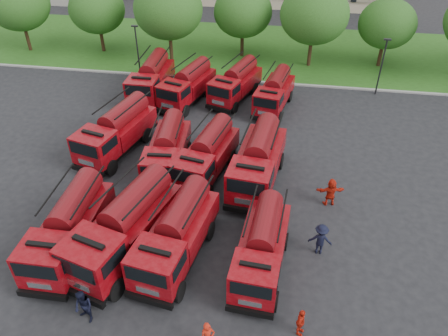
% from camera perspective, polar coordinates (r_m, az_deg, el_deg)
% --- Properties ---
extents(ground, '(140.00, 140.00, 0.00)m').
position_cam_1_polar(ground, '(27.43, -1.69, -4.85)').
color(ground, black).
rests_on(ground, ground).
extents(lawn, '(70.00, 16.00, 0.12)m').
position_cam_1_polar(lawn, '(49.75, 3.81, 15.19)').
color(lawn, '#204813').
rests_on(lawn, ground).
extents(curb, '(70.00, 0.30, 0.14)m').
position_cam_1_polar(curb, '(42.34, 2.68, 11.27)').
color(curb, gray).
rests_on(curb, ground).
extents(tree_0, '(6.30, 6.30, 7.70)m').
position_cam_1_polar(tree_0, '(52.28, -25.29, 18.82)').
color(tree_0, '#382314').
rests_on(tree_0, ground).
extents(tree_1, '(5.71, 5.71, 6.98)m').
position_cam_1_polar(tree_1, '(49.47, -16.27, 19.29)').
color(tree_1, '#382314').
rests_on(tree_1, ground).
extents(tree_2, '(6.72, 6.72, 8.22)m').
position_cam_1_polar(tree_2, '(45.21, -7.31, 19.88)').
color(tree_2, '#382314').
rests_on(tree_2, ground).
extents(tree_3, '(5.88, 5.88, 7.19)m').
position_cam_1_polar(tree_3, '(46.45, 2.48, 19.71)').
color(tree_3, '#382314').
rests_on(tree_3, ground).
extents(tree_4, '(6.55, 6.55, 8.01)m').
position_cam_1_polar(tree_4, '(44.64, 11.73, 19.05)').
color(tree_4, '#382314').
rests_on(tree_4, ground).
extents(tree_5, '(5.46, 5.46, 6.68)m').
position_cam_1_polar(tree_5, '(46.69, 20.54, 17.22)').
color(tree_5, '#382314').
rests_on(tree_5, ground).
extents(lamp_post_0, '(0.60, 0.25, 5.11)m').
position_cam_1_polar(lamp_post_0, '(42.72, -11.24, 14.99)').
color(lamp_post_0, black).
rests_on(lamp_post_0, ground).
extents(lamp_post_1, '(0.60, 0.25, 5.11)m').
position_cam_1_polar(lamp_post_1, '(41.17, 19.94, 12.68)').
color(lamp_post_1, black).
rests_on(lamp_post_1, ground).
extents(fire_truck_0, '(2.73, 7.30, 3.31)m').
position_cam_1_polar(fire_truck_0, '(24.98, -19.51, -7.33)').
color(fire_truck_0, black).
rests_on(fire_truck_0, ground).
extents(fire_truck_1, '(4.81, 8.34, 3.60)m').
position_cam_1_polar(fire_truck_1, '(24.00, -12.79, -7.47)').
color(fire_truck_1, black).
rests_on(fire_truck_1, ground).
extents(fire_truck_2, '(3.59, 7.47, 3.26)m').
position_cam_1_polar(fire_truck_2, '(23.38, -6.22, -8.60)').
color(fire_truck_2, black).
rests_on(fire_truck_2, ground).
extents(fire_truck_3, '(2.82, 6.74, 3.00)m').
position_cam_1_polar(fire_truck_3, '(22.86, 4.95, -10.29)').
color(fire_truck_3, black).
rests_on(fire_truck_3, ground).
extents(fire_truck_4, '(4.27, 7.69, 3.32)m').
position_cam_1_polar(fire_truck_4, '(32.25, -13.85, 4.72)').
color(fire_truck_4, black).
rests_on(fire_truck_4, ground).
extents(fire_truck_5, '(2.88, 6.92, 3.08)m').
position_cam_1_polar(fire_truck_5, '(29.79, -7.41, 2.39)').
color(fire_truck_5, black).
rests_on(fire_truck_5, ground).
extents(fire_truck_6, '(3.72, 7.19, 3.12)m').
position_cam_1_polar(fire_truck_6, '(29.03, -2.28, 1.74)').
color(fire_truck_6, black).
rests_on(fire_truck_6, ground).
extents(fire_truck_7, '(3.44, 7.80, 3.44)m').
position_cam_1_polar(fire_truck_7, '(28.30, 4.46, 1.00)').
color(fire_truck_7, black).
rests_on(fire_truck_7, ground).
extents(fire_truck_8, '(2.69, 7.23, 3.28)m').
position_cam_1_polar(fire_truck_8, '(39.51, -9.49, 11.41)').
color(fire_truck_8, black).
rests_on(fire_truck_8, ground).
extents(fire_truck_9, '(4.17, 7.11, 3.07)m').
position_cam_1_polar(fire_truck_9, '(38.27, -4.80, 10.75)').
color(fire_truck_9, black).
rests_on(fire_truck_9, ground).
extents(fire_truck_10, '(4.25, 7.01, 3.02)m').
position_cam_1_polar(fire_truck_10, '(38.60, 1.53, 11.06)').
color(fire_truck_10, black).
rests_on(fire_truck_10, ground).
extents(fire_truck_11, '(3.33, 6.60, 2.87)m').
position_cam_1_polar(fire_truck_11, '(37.37, 6.62, 9.79)').
color(fire_truck_11, black).
rests_on(fire_truck_11, ground).
extents(firefighter_1, '(1.08, 0.90, 1.94)m').
position_cam_1_polar(firefighter_1, '(22.89, -17.39, -18.35)').
color(firefighter_1, black).
rests_on(firefighter_1, ground).
extents(firefighter_2, '(0.79, 1.06, 1.62)m').
position_cam_1_polar(firefighter_2, '(21.84, 9.73, -20.43)').
color(firefighter_2, red).
rests_on(firefighter_2, ground).
extents(firefighter_3, '(1.31, 0.73, 1.97)m').
position_cam_1_polar(firefighter_3, '(25.16, 12.19, -10.66)').
color(firefighter_3, black).
rests_on(firefighter_3, ground).
extents(firefighter_4, '(0.92, 1.02, 1.74)m').
position_cam_1_polar(firefighter_4, '(27.06, -9.75, -6.18)').
color(firefighter_4, black).
rests_on(firefighter_4, ground).
extents(firefighter_5, '(1.88, 1.10, 1.90)m').
position_cam_1_polar(firefighter_5, '(28.28, 13.48, -4.57)').
color(firefighter_5, red).
rests_on(firefighter_5, ground).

